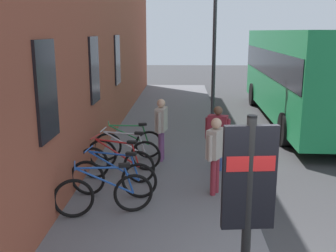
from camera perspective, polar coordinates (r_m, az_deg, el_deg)
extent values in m
plane|color=#38383A|center=(10.98, 14.24, -4.63)|extent=(60.00, 60.00, 0.00)
cube|color=slate|center=(12.64, 0.09, -1.54)|extent=(24.00, 3.50, 0.12)
cube|color=brown|center=(13.47, -8.90, 17.01)|extent=(22.00, 0.60, 8.41)
cube|color=black|center=(6.64, -16.99, 4.84)|extent=(0.90, 0.06, 1.60)
cube|color=black|center=(9.99, -10.50, 7.89)|extent=(0.90, 0.06, 1.60)
cube|color=black|center=(13.41, -7.26, 9.36)|extent=(0.90, 0.06, 1.60)
torus|color=black|center=(7.26, -13.33, -10.03)|extent=(0.25, 0.71, 0.72)
torus|color=black|center=(7.31, -4.97, -9.51)|extent=(0.25, 0.71, 0.72)
cylinder|color=#1E4CA5|center=(7.16, -9.01, -7.76)|extent=(0.30, 0.99, 0.58)
cylinder|color=#1E4CA5|center=(7.07, -9.70, -5.91)|extent=(0.26, 0.83, 0.09)
cylinder|color=#1E4CA5|center=(7.21, -5.61, -7.73)|extent=(0.08, 0.19, 0.51)
cube|color=black|center=(7.10, -6.26, -5.59)|extent=(0.15, 0.22, 0.06)
cylinder|color=#1E4CA5|center=(7.04, -13.19, -5.52)|extent=(0.47, 0.15, 0.02)
torus|color=black|center=(8.15, -11.42, -7.27)|extent=(0.14, 0.72, 0.72)
torus|color=black|center=(7.87, -4.14, -7.79)|extent=(0.14, 0.72, 0.72)
cylinder|color=#1E4CA5|center=(7.90, -7.74, -5.69)|extent=(0.15, 1.02, 0.58)
cylinder|color=#1E4CA5|center=(7.84, -8.32, -3.93)|extent=(0.13, 0.85, 0.09)
cylinder|color=#1E4CA5|center=(7.80, -4.71, -6.04)|extent=(0.06, 0.19, 0.51)
cube|color=black|center=(7.73, -5.30, -3.98)|extent=(0.12, 0.21, 0.06)
cylinder|color=#1E4CA5|center=(7.95, -11.28, -3.24)|extent=(0.48, 0.08, 0.02)
torus|color=black|center=(9.02, -10.51, -5.19)|extent=(0.22, 0.72, 0.72)
torus|color=black|center=(8.64, -4.16, -5.84)|extent=(0.22, 0.72, 0.72)
cylinder|color=#B21E1E|center=(8.72, -7.31, -3.82)|extent=(0.26, 1.00, 0.58)
cylinder|color=#B21E1E|center=(8.68, -7.82, -2.21)|extent=(0.22, 0.84, 0.09)
cylinder|color=#B21E1E|center=(8.58, -4.66, -4.22)|extent=(0.08, 0.19, 0.51)
cube|color=black|center=(8.52, -5.18, -2.32)|extent=(0.14, 0.22, 0.06)
cylinder|color=#B21E1E|center=(8.83, -10.38, -1.53)|extent=(0.47, 0.13, 0.02)
torus|color=black|center=(9.62, -9.38, -3.96)|extent=(0.12, 0.72, 0.72)
torus|color=black|center=(9.38, -3.20, -4.25)|extent=(0.12, 0.72, 0.72)
cylinder|color=silver|center=(9.40, -6.23, -2.52)|extent=(0.13, 1.02, 0.58)
cylinder|color=silver|center=(9.35, -6.71, -1.03)|extent=(0.11, 0.85, 0.09)
cylinder|color=silver|center=(9.32, -3.68, -2.76)|extent=(0.05, 0.19, 0.51)
cube|color=black|center=(9.26, -4.16, -1.02)|extent=(0.12, 0.21, 0.06)
cylinder|color=silver|center=(9.45, -9.23, -0.50)|extent=(0.48, 0.07, 0.02)
torus|color=black|center=(10.20, -8.63, -2.92)|extent=(0.21, 0.72, 0.72)
torus|color=black|center=(10.28, -2.77, -2.65)|extent=(0.21, 0.72, 0.72)
cylinder|color=#267F3F|center=(10.16, -5.59, -1.29)|extent=(0.26, 1.00, 0.58)
cylinder|color=#267F3F|center=(10.09, -6.04, 0.06)|extent=(0.22, 0.84, 0.09)
cylinder|color=#267F3F|center=(10.21, -3.21, -1.32)|extent=(0.08, 0.19, 0.51)
cube|color=black|center=(10.13, -3.65, 0.24)|extent=(0.14, 0.22, 0.06)
cylinder|color=#267F3F|center=(10.05, -8.47, 0.38)|extent=(0.47, 0.13, 0.02)
cylinder|color=black|center=(4.39, 11.17, -14.03)|extent=(0.10, 0.10, 2.40)
cube|color=black|center=(4.16, 11.52, -7.29)|extent=(0.13, 0.56, 1.10)
cube|color=red|center=(4.11, 11.62, -5.13)|extent=(0.14, 0.50, 0.16)
cube|color=#1E8C4C|center=(15.52, 18.42, 7.29)|extent=(10.57, 2.82, 3.00)
cube|color=black|center=(15.49, 18.52, 8.61)|extent=(10.36, 2.86, 0.90)
cylinder|color=black|center=(12.23, 16.33, -0.48)|extent=(1.01, 0.28, 1.00)
cylinder|color=black|center=(19.21, 19.16, 4.22)|extent=(1.01, 0.28, 1.00)
cylinder|color=black|center=(18.73, 12.04, 4.45)|extent=(1.01, 0.28, 1.00)
cylinder|color=#334C8C|center=(9.47, 6.53, -4.04)|extent=(0.11, 0.11, 0.75)
cylinder|color=#334C8C|center=(9.43, 7.45, -4.13)|extent=(0.11, 0.11, 0.75)
cube|color=maroon|center=(9.27, 7.11, -0.19)|extent=(0.35, 0.49, 0.57)
sphere|color=brown|center=(9.19, 7.18, 2.21)|extent=(0.20, 0.20, 0.20)
cylinder|color=maroon|center=(9.34, 5.61, -0.28)|extent=(0.09, 0.09, 0.50)
cylinder|color=maroon|center=(9.23, 8.61, -0.54)|extent=(0.09, 0.09, 0.50)
cylinder|color=maroon|center=(8.03, 6.46, -7.22)|extent=(0.11, 0.11, 0.77)
cylinder|color=maroon|center=(8.17, 6.94, -6.87)|extent=(0.11, 0.11, 0.77)
cube|color=#B2A599|center=(7.89, 6.84, -2.46)|extent=(0.50, 0.42, 0.58)
sphere|color=#D8AD8C|center=(7.79, 6.92, 0.39)|extent=(0.21, 0.21, 0.21)
cylinder|color=#B2A599|center=(7.68, 6.03, -3.17)|extent=(0.09, 0.09, 0.51)
cylinder|color=#B2A599|center=(8.12, 7.59, -2.29)|extent=(0.09, 0.09, 0.51)
cylinder|color=#723F72|center=(10.00, -1.07, -2.93)|extent=(0.11, 0.11, 0.78)
cylinder|color=#723F72|center=(10.16, -0.85, -2.68)|extent=(0.11, 0.11, 0.78)
cube|color=#B2A599|center=(9.91, -0.97, 0.97)|extent=(0.49, 0.31, 0.58)
sphere|color=#D8AD8C|center=(9.83, -0.98, 3.28)|extent=(0.21, 0.21, 0.21)
cylinder|color=#B2A599|center=(9.68, -1.33, 0.43)|extent=(0.09, 0.09, 0.52)
cylinder|color=#B2A599|center=(10.16, -0.63, 1.06)|extent=(0.09, 0.09, 0.52)
cylinder|color=#333338|center=(13.36, 6.61, 11.08)|extent=(0.12, 0.12, 5.36)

